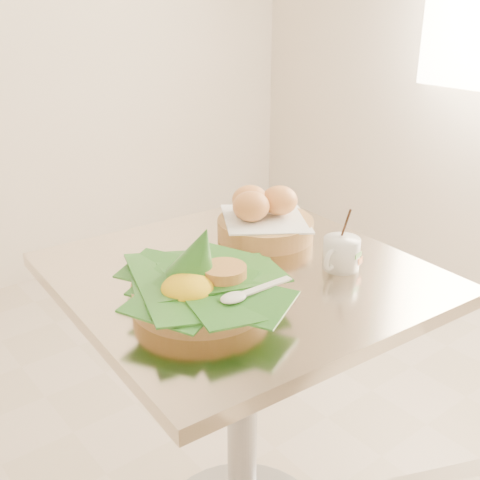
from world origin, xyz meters
TOP-DOWN VIEW (x-y plane):
  - cafe_table at (0.18, 0.05)m, footprint 0.75×0.75m
  - rice_basket at (0.03, -0.01)m, footprint 0.32×0.32m
  - bread_basket at (0.33, 0.16)m, footprint 0.26×0.26m
  - coffee_mug at (0.35, -0.07)m, footprint 0.11×0.08m

SIDE VIEW (x-z plane):
  - cafe_table at x=0.18m, z-range 0.15..0.90m
  - coffee_mug at x=0.35m, z-range 0.72..0.85m
  - rice_basket at x=0.03m, z-range 0.71..0.87m
  - bread_basket at x=0.33m, z-range 0.74..0.85m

